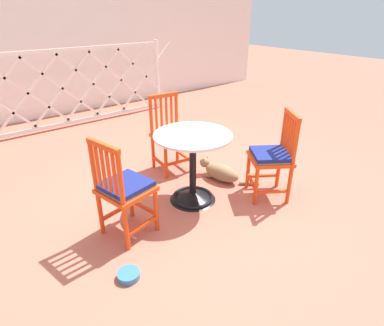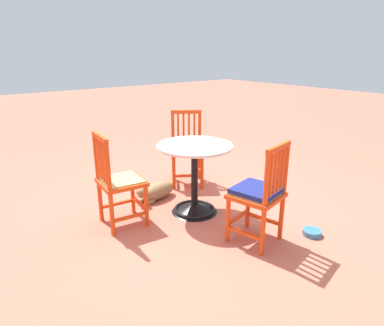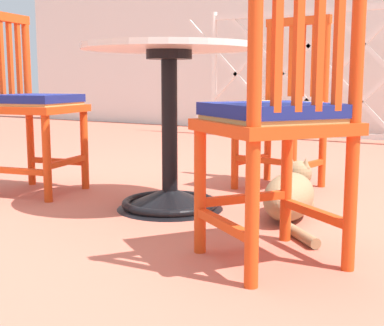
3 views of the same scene
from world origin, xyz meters
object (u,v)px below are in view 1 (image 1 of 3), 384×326
tabby_cat (219,172)px  pet_water_bowl (129,275)px  orange_chair_tucked_in (124,189)px  cafe_table (193,175)px  orange_chair_by_planter (170,136)px  orange_chair_at_corner (272,157)px

tabby_cat → pet_water_bowl: size_ratio=4.04×
orange_chair_tucked_in → tabby_cat: orange_chair_tucked_in is taller
cafe_table → tabby_cat: (0.52, 0.15, -0.19)m
orange_chair_by_planter → pet_water_bowl: (-1.29, -1.27, -0.41)m
pet_water_bowl → orange_chair_at_corner: bearing=3.7°
pet_water_bowl → orange_chair_by_planter: bearing=44.7°
orange_chair_by_planter → cafe_table: bearing=-108.0°
cafe_table → orange_chair_tucked_in: size_ratio=0.83×
orange_chair_by_planter → orange_chair_at_corner: bearing=-68.7°
cafe_table → tabby_cat: 0.57m
cafe_table → orange_chair_by_planter: size_ratio=0.83×
orange_chair_at_corner → pet_water_bowl: 1.79m
cafe_table → orange_chair_at_corner: (0.69, -0.43, 0.16)m
orange_chair_by_planter → pet_water_bowl: bearing=-135.3°
pet_water_bowl → cafe_table: bearing=27.5°
orange_chair_by_planter → orange_chair_at_corner: size_ratio=1.00×
tabby_cat → cafe_table: bearing=-163.5°
orange_chair_at_corner → cafe_table: bearing=147.8°
orange_chair_tucked_in → tabby_cat: bearing=9.5°
orange_chair_at_corner → tabby_cat: orange_chair_at_corner is taller
orange_chair_tucked_in → orange_chair_by_planter: bearing=37.7°
cafe_table → pet_water_bowl: cafe_table is taller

